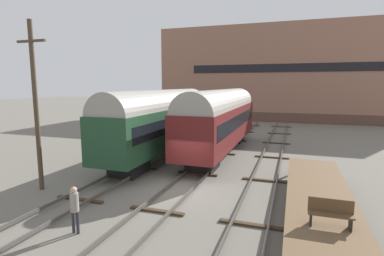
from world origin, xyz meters
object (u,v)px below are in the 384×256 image
bench (331,212)px  train_car_green (161,119)px  train_car_maroon (221,117)px  utility_pole (36,104)px  person_worker (75,205)px

bench → train_car_green: bearing=135.4°
train_car_maroon → utility_pole: (-7.26, -11.77, 1.64)m
train_car_maroon → utility_pole: 13.92m
train_car_green → person_worker: bearing=-80.5°
train_car_maroon → bench: train_car_maroon is taller
train_car_green → utility_pole: 9.64m
train_car_green → bench: 15.67m
train_car_maroon → person_worker: size_ratio=8.68×
train_car_green → bench: bearing=-44.6°
train_car_green → person_worker: 12.74m
train_car_maroon → train_car_green: bearing=-146.4°
train_car_maroon → utility_pole: size_ratio=1.80×
train_car_green → bench: train_car_green is taller
bench → utility_pole: utility_pole is taller
train_car_maroon → bench: size_ratio=11.54×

